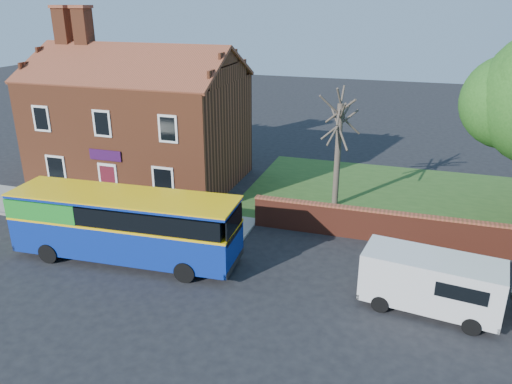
% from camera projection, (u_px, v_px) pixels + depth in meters
% --- Properties ---
extents(ground, '(120.00, 120.00, 0.00)m').
position_uv_depth(ground, '(157.00, 287.00, 20.30)').
color(ground, black).
rests_on(ground, ground).
extents(pavement, '(18.00, 3.50, 0.12)m').
position_uv_depth(pavement, '(93.00, 212.00, 27.37)').
color(pavement, gray).
rests_on(pavement, ground).
extents(kerb, '(18.00, 0.15, 0.14)m').
position_uv_depth(kerb, '(73.00, 224.00, 25.81)').
color(kerb, slate).
rests_on(kerb, ground).
extents(grass_strip, '(26.00, 12.00, 0.04)m').
position_uv_depth(grass_strip, '(473.00, 206.00, 28.16)').
color(grass_strip, '#426B28').
rests_on(grass_strip, ground).
extents(shop_building, '(12.30, 8.13, 10.50)m').
position_uv_depth(shop_building, '(141.00, 128.00, 31.28)').
color(shop_building, brown).
rests_on(shop_building, ground).
extents(boundary_wall, '(22.00, 0.38, 1.60)m').
position_uv_depth(boundary_wall, '(487.00, 239.00, 22.54)').
color(boundary_wall, maroon).
rests_on(boundary_wall, ground).
extents(bus, '(10.25, 3.09, 3.09)m').
position_uv_depth(bus, '(118.00, 222.00, 21.97)').
color(bus, navy).
rests_on(bus, ground).
extents(van_near, '(5.19, 2.65, 2.18)m').
position_uv_depth(van_near, '(431.00, 281.00, 18.41)').
color(van_near, silver).
rests_on(van_near, ground).
extents(bare_tree, '(2.38, 2.84, 6.36)m').
position_uv_depth(bare_tree, '(338.00, 150.00, 27.19)').
color(bare_tree, '#4C4238').
rests_on(bare_tree, ground).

